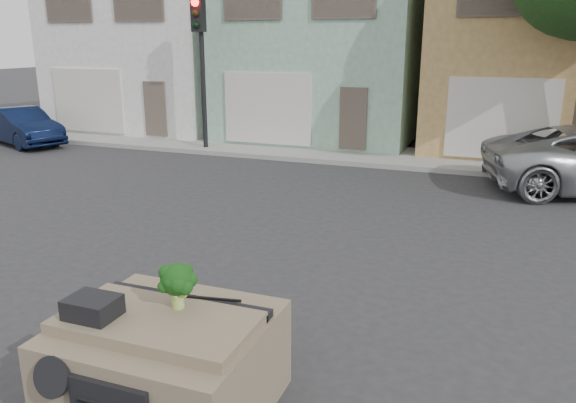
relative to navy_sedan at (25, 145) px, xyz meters
The scene contains 11 objects.
ground_plane 15.74m from the navy_sedan, 32.01° to the right, with size 120.00×120.00×0.00m, color #303033.
sidewalk 13.52m from the navy_sedan, ahead, with size 40.00×3.00×0.15m, color gray.
townhouse_white 7.59m from the navy_sedan, 69.09° to the left, with size 7.20×8.20×7.55m, color white.
townhouse_mint 12.21m from the navy_sedan, 32.00° to the left, with size 7.20×8.20×7.55m, color #91BC9F.
townhouse_tan 18.79m from the navy_sedan, 19.53° to the left, with size 7.20×8.20×7.55m, color tan.
navy_sedan is the anchor object (origin of this frame).
traffic_signal 7.40m from the navy_sedan, ahead, with size 0.40×0.40×5.10m, color black.
car_dashboard 17.53m from the navy_sedan, 40.36° to the right, with size 2.00×1.80×1.12m, color #776750.
instrument_hump 17.36m from the navy_sedan, 42.48° to the right, with size 0.48×0.38×0.20m, color black.
wiper_arm 17.53m from the navy_sedan, 38.81° to the right, with size 0.70×0.03×0.02m, color black.
broccoli 17.57m from the navy_sedan, 39.90° to the right, with size 0.39×0.39×0.48m, color #11370E.
Camera 1 is at (2.92, -7.27, 3.70)m, focal length 35.00 mm.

